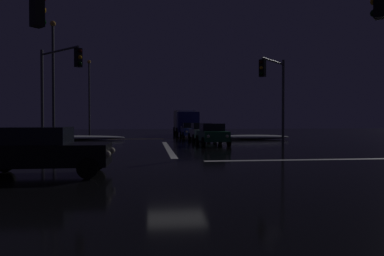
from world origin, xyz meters
TOP-DOWN VIEW (x-y plane):
  - ground at (0.00, 0.00)m, footprint 120.00×120.00m
  - stop_line_north at (0.00, 7.50)m, footprint 0.35×12.78m
  - centre_line_ns at (0.00, 19.10)m, footprint 22.00×0.15m
  - crosswalk_bar_east at (7.60, 0.00)m, footprint 12.78×0.40m
  - snow_bank_left_curb at (-8.30, 18.16)m, footprint 9.59×1.50m
  - snow_bank_right_curb at (8.30, 16.91)m, footprint 7.37×1.50m
  - sedan_green at (3.42, 10.37)m, footprint 2.02×4.33m
  - sedan_silver at (3.40, 15.61)m, footprint 2.02×4.33m
  - sedan_blue at (3.05, 21.22)m, footprint 2.02×4.33m
  - box_truck at (3.17, 28.06)m, footprint 2.68×8.28m
  - sedan_black_crossing at (-4.63, -3.20)m, footprint 4.33×2.02m
  - traffic_signal_nw at (-6.71, 6.71)m, footprint 3.10×3.10m
  - traffic_signal_ne at (6.94, 6.94)m, footprint 2.51×2.51m
  - streetlamp_left_near at (-8.60, 13.10)m, footprint 0.44×0.44m
  - streetlamp_left_far at (-8.60, 29.10)m, footprint 0.44×0.44m

SIDE VIEW (x-z plane):
  - ground at x=0.00m, z-range -0.10..0.00m
  - stop_line_north at x=0.00m, z-range 0.00..0.01m
  - centre_line_ns at x=0.00m, z-range 0.00..0.01m
  - crosswalk_bar_east at x=7.60m, z-range 0.00..0.01m
  - snow_bank_left_curb at x=-8.30m, z-range 0.00..0.40m
  - snow_bank_right_curb at x=8.30m, z-range 0.00..0.45m
  - sedan_green at x=3.42m, z-range 0.02..1.59m
  - sedan_silver at x=3.40m, z-range 0.02..1.59m
  - sedan_blue at x=3.05m, z-range 0.02..1.59m
  - sedan_black_crossing at x=-4.63m, z-range 0.02..1.59m
  - box_truck at x=3.17m, z-range 0.17..3.25m
  - traffic_signal_ne at x=6.94m, z-range 1.08..7.00m
  - traffic_signal_nw at x=-6.71m, z-range 1.18..7.41m
  - streetlamp_left_far at x=-8.60m, z-range 0.69..9.93m
  - streetlamp_left_near at x=-8.60m, z-range 0.70..10.20m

